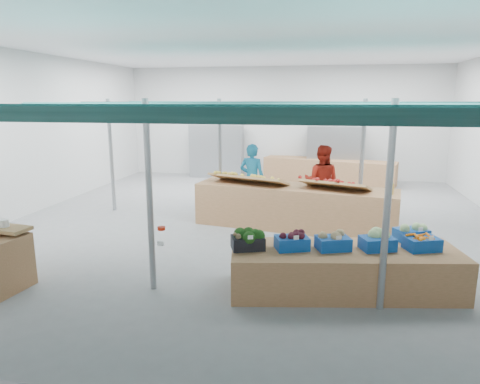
{
  "coord_description": "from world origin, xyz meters",
  "views": [
    {
      "loc": [
        1.62,
        -10.01,
        2.98
      ],
      "look_at": [
        -0.05,
        -1.6,
        1.12
      ],
      "focal_mm": 32.0,
      "sensor_mm": 36.0,
      "label": 1
    }
  ],
  "objects_px": {
    "veg_counter": "(344,270)",
    "vendor_right": "(321,181)",
    "vendor_left": "(252,179)",
    "fruit_counter": "(294,207)"
  },
  "relations": [
    {
      "from": "veg_counter",
      "to": "fruit_counter",
      "type": "distance_m",
      "value": 3.45
    },
    {
      "from": "veg_counter",
      "to": "vendor_left",
      "type": "relative_size",
      "value": 1.91
    },
    {
      "from": "fruit_counter",
      "to": "vendor_right",
      "type": "xyz_separation_m",
      "value": [
        0.6,
        1.1,
        0.43
      ]
    },
    {
      "from": "fruit_counter",
      "to": "vendor_left",
      "type": "xyz_separation_m",
      "value": [
        -1.2,
        1.1,
        0.43
      ]
    },
    {
      "from": "veg_counter",
      "to": "vendor_right",
      "type": "height_order",
      "value": "vendor_right"
    },
    {
      "from": "veg_counter",
      "to": "vendor_left",
      "type": "bearing_deg",
      "value": 106.62
    },
    {
      "from": "veg_counter",
      "to": "fruit_counter",
      "type": "relative_size",
      "value": 0.76
    },
    {
      "from": "vendor_left",
      "to": "vendor_right",
      "type": "distance_m",
      "value": 1.8
    },
    {
      "from": "fruit_counter",
      "to": "veg_counter",
      "type": "bearing_deg",
      "value": -63.46
    },
    {
      "from": "veg_counter",
      "to": "vendor_right",
      "type": "distance_m",
      "value": 4.45
    }
  ]
}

